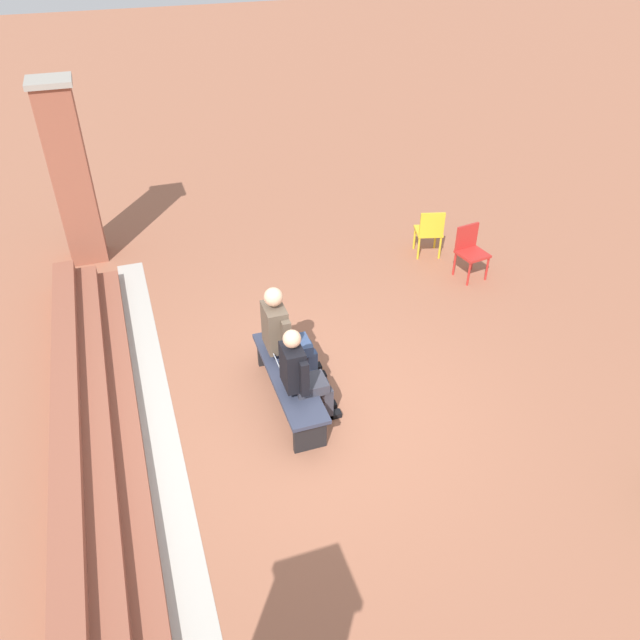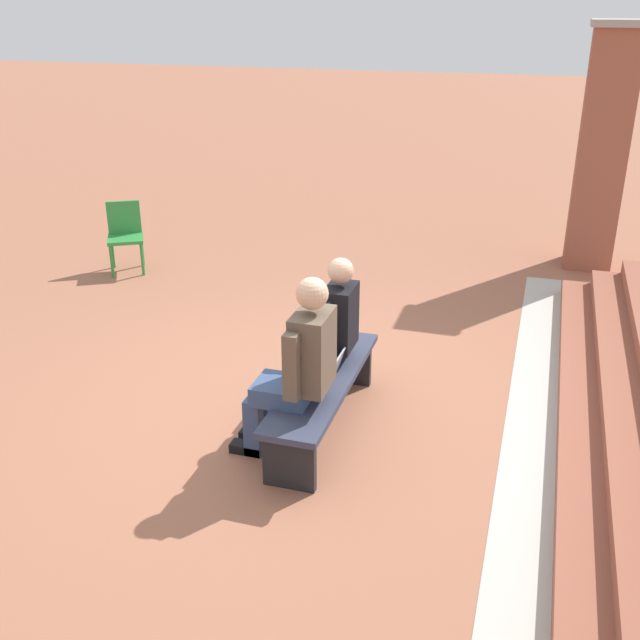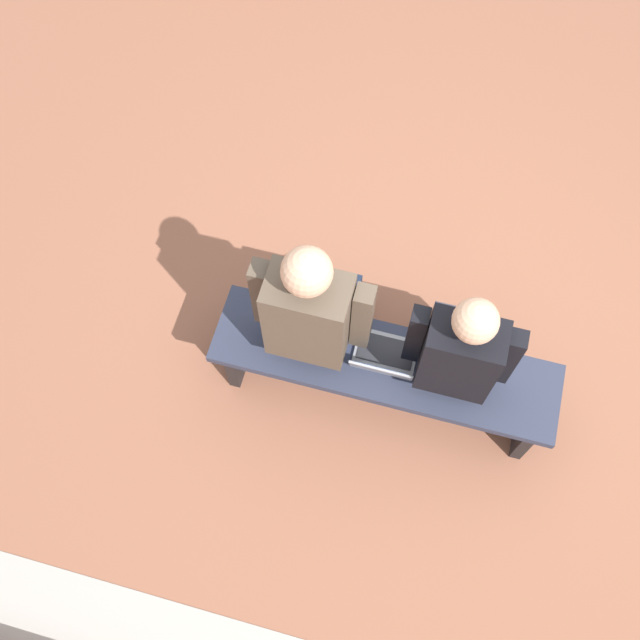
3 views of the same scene
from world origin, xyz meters
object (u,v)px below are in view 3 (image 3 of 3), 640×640
(bench, at_px, (384,368))
(person_adult, at_px, (315,307))
(person_student, at_px, (460,346))
(laptop, at_px, (384,359))

(bench, bearing_deg, person_adult, -10.22)
(person_student, relative_size, person_adult, 0.93)
(bench, height_order, person_student, person_student)
(person_adult, height_order, laptop, person_adult)
(person_student, distance_m, person_adult, 0.73)
(person_student, relative_size, laptop, 4.09)
(bench, xyz_separation_m, laptop, (0.01, 0.01, 0.15))
(bench, height_order, laptop, laptop)
(bench, xyz_separation_m, person_student, (-0.33, -0.07, 0.35))
(laptop, bearing_deg, person_student, -167.18)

